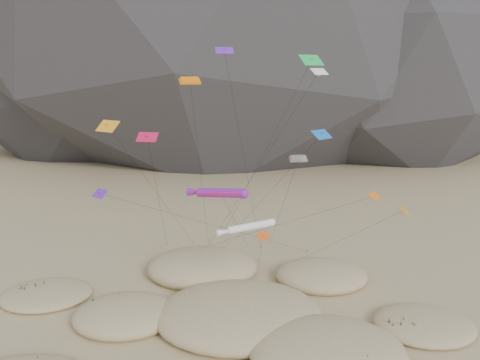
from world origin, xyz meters
name	(u,v)px	position (x,y,z in m)	size (l,w,h in m)	color
ground	(229,350)	(0.00, 0.00, 0.00)	(500.00, 500.00, 0.00)	#CCB789
dunes	(216,318)	(-1.11, 4.52, 0.72)	(50.45, 38.97, 3.87)	#CCB789
dune_grass	(223,320)	(-0.43, 4.03, 0.84)	(42.05, 27.75, 1.43)	black
kite_stakes	(233,254)	(1.50, 23.45, 0.15)	(21.43, 7.32, 0.30)	#3F2D1E
rainbow_tube_kite	(219,193)	(-0.69, 8.79, 12.85)	(8.07, 19.77, 13.68)	#FE1A4F
white_tube_kite	(248,227)	(2.39, 8.37, 9.16)	(6.69, 16.67, 9.82)	white
orange_parafoil	(190,83)	(-3.74, 16.81, 23.99)	(3.14, 10.84, 24.76)	orange
multi_parafoil	(298,160)	(8.70, 14.44, 15.22)	(2.66, 13.34, 15.83)	#EA4118
delta_kites	(251,137)	(3.02, 11.97, 18.30)	(34.69, 22.34, 27.94)	blue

